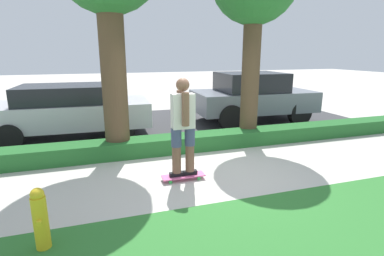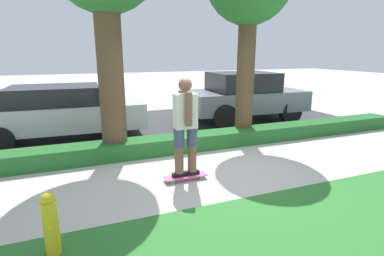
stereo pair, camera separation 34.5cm
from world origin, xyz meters
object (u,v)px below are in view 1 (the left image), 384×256
Objects in this scene: parked_car_middle at (252,96)px; parked_car_front at (68,110)px; skater_person at (183,125)px; fire_hydrant at (40,219)px; skateboard at (183,176)px.

parked_car_front is at bearing -176.16° from parked_car_middle.
fire_hydrant is (-2.09, -1.36, -0.63)m from skater_person.
skateboard is 5.21m from parked_car_middle.
fire_hydrant reaches higher than skateboard.
parked_car_front is at bearing 119.96° from skater_person.
fire_hydrant is at bearing -87.66° from parked_car_front.
skateboard is 0.18× the size of parked_car_front.
skater_person is at bearing -129.81° from parked_car_middle.
skater_person is 0.44× the size of parked_car_middle.
skater_person is 4.25m from parked_car_front.
skater_person reaches higher than skateboard.
skater_person is at bearing 33.08° from fire_hydrant.
fire_hydrant is at bearing -134.64° from parked_car_middle.
skater_person reaches higher than fire_hydrant.
skater_person is at bearing -58.01° from parked_car_front.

